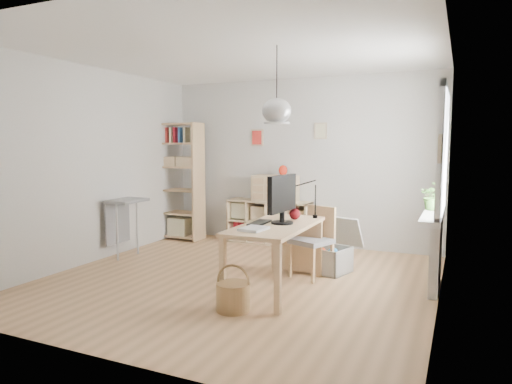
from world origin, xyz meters
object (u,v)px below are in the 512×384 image
at_px(cube_shelf, 269,225).
at_px(drawer_chest, 275,188).
at_px(tall_bookshelf, 179,176).
at_px(storage_chest, 327,253).
at_px(desk, 276,232).
at_px(monitor, 282,196).
at_px(chair, 314,237).

relative_size(cube_shelf, drawer_chest, 1.93).
relative_size(tall_bookshelf, storage_chest, 2.28).
height_order(storage_chest, drawer_chest, drawer_chest).
bearing_deg(drawer_chest, desk, -66.43).
bearing_deg(cube_shelf, monitor, -63.74).
relative_size(desk, tall_bookshelf, 0.75).
relative_size(chair, monitor, 1.39).
bearing_deg(storage_chest, monitor, -87.90).
bearing_deg(monitor, cube_shelf, 120.40).
height_order(tall_bookshelf, monitor, tall_bookshelf).
height_order(tall_bookshelf, drawer_chest, tall_bookshelf).
bearing_deg(tall_bookshelf, cube_shelf, 10.19).
height_order(cube_shelf, chair, chair).
bearing_deg(tall_bookshelf, desk, -37.01).
height_order(chair, monitor, monitor).
xyz_separation_m(desk, drawer_chest, (-0.89, 2.19, 0.27)).
relative_size(cube_shelf, storage_chest, 1.60).
xyz_separation_m(tall_bookshelf, monitor, (2.63, -1.88, -0.03)).
xyz_separation_m(desk, tall_bookshelf, (-2.59, 1.95, 0.43)).
relative_size(tall_bookshelf, monitor, 3.17).
relative_size(desk, chair, 1.72).
distance_m(monitor, drawer_chest, 2.33).
height_order(tall_bookshelf, chair, tall_bookshelf).
distance_m(tall_bookshelf, chair, 3.15).
height_order(cube_shelf, monitor, monitor).
bearing_deg(storage_chest, chair, -83.48).
bearing_deg(drawer_chest, tall_bookshelf, -170.53).
bearing_deg(drawer_chest, cube_shelf, 163.85).
relative_size(desk, storage_chest, 1.71).
distance_m(desk, tall_bookshelf, 3.27).
height_order(cube_shelf, storage_chest, cube_shelf).
distance_m(storage_chest, monitor, 1.30).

